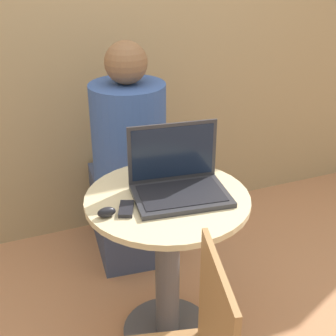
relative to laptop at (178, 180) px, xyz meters
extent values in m
plane|color=tan|center=(-0.05, -0.01, -0.78)|extent=(12.00, 12.00, 0.00)
cube|color=tan|center=(-0.05, 1.03, 0.52)|extent=(7.00, 0.05, 2.60)
cylinder|color=#4C4C51|center=(-0.05, -0.01, -0.77)|extent=(0.41, 0.41, 0.02)
cylinder|color=#4C4C51|center=(-0.05, -0.01, -0.42)|extent=(0.11, 0.11, 0.68)
cylinder|color=beige|center=(-0.05, -0.01, -0.07)|extent=(0.66, 0.66, 0.02)
cube|color=#2D2D33|center=(-0.01, -0.04, -0.05)|extent=(0.40, 0.30, 0.02)
cube|color=black|center=(-0.01, -0.04, -0.03)|extent=(0.35, 0.25, 0.00)
cube|color=#2D2D33|center=(0.01, 0.08, 0.09)|extent=(0.37, 0.06, 0.25)
cube|color=#141E33|center=(0.01, 0.08, 0.09)|extent=(0.34, 0.05, 0.22)
cube|color=black|center=(-0.24, -0.05, -0.05)|extent=(0.09, 0.12, 0.02)
ellipsoid|color=black|center=(-0.32, -0.07, -0.04)|extent=(0.07, 0.04, 0.04)
cube|color=#9E7042|center=(-0.17, -0.66, -0.11)|extent=(0.11, 0.36, 0.41)
cube|color=#3D4766|center=(-0.01, 0.70, -0.55)|extent=(0.41, 0.56, 0.45)
cylinder|color=#38569E|center=(-0.02, 0.57, -0.04)|extent=(0.37, 0.37, 0.58)
sphere|color=brown|center=(-0.02, 0.57, 0.35)|extent=(0.20, 0.20, 0.20)
camera|label=1|loc=(-0.66, -1.51, 0.87)|focal=50.00mm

